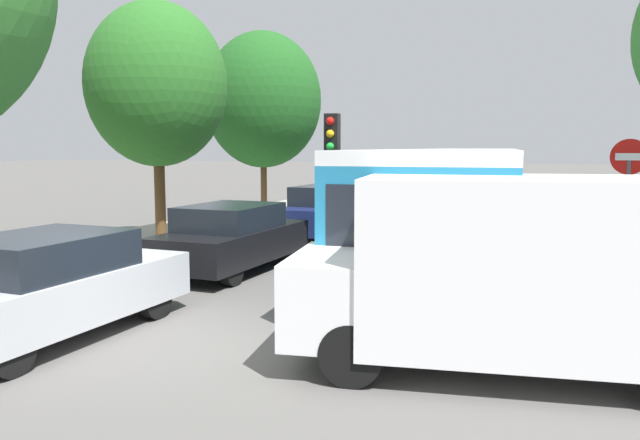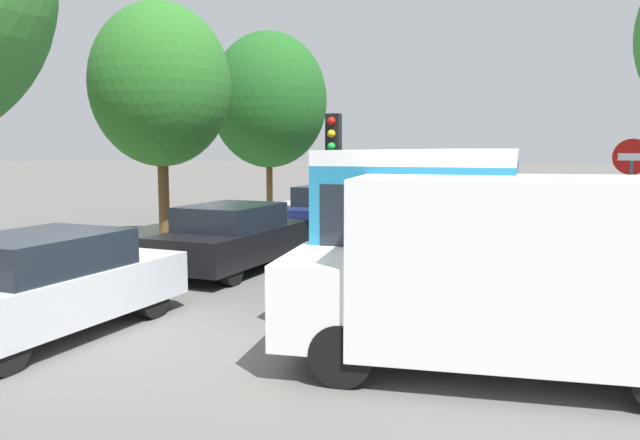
{
  "view_description": "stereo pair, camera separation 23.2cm",
  "coord_description": "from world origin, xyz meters",
  "px_view_note": "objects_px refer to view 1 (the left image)",
  "views": [
    {
      "loc": [
        4.9,
        -6.77,
        2.65
      ],
      "look_at": [
        0.2,
        4.74,
        1.2
      ],
      "focal_mm": 35.0,
      "sensor_mm": 36.0,
      "label": 1
    },
    {
      "loc": [
        5.12,
        -6.68,
        2.65
      ],
      "look_at": [
        0.2,
        4.74,
        1.2
      ],
      "focal_mm": 35.0,
      "sensor_mm": 36.0,
      "label": 2
    }
  ],
  "objects_px": {
    "queued_car_navy": "(331,211)",
    "no_entry_sign": "(628,187)",
    "queued_car_silver": "(47,286)",
    "queued_car_black": "(232,237)",
    "articulated_bus": "(461,191)",
    "white_van": "(520,269)",
    "tree_left_far": "(262,103)",
    "tree_left_mid": "(157,85)",
    "city_bus_rear": "(432,172)",
    "traffic_light": "(332,154)"
  },
  "relations": [
    {
      "from": "articulated_bus",
      "to": "traffic_light",
      "type": "bearing_deg",
      "value": -40.07
    },
    {
      "from": "articulated_bus",
      "to": "queued_car_silver",
      "type": "bearing_deg",
      "value": -27.19
    },
    {
      "from": "queued_car_silver",
      "to": "tree_left_far",
      "type": "xyz_separation_m",
      "value": [
        -4.41,
        14.96,
        3.57
      ]
    },
    {
      "from": "white_van",
      "to": "no_entry_sign",
      "type": "height_order",
      "value": "no_entry_sign"
    },
    {
      "from": "articulated_bus",
      "to": "tree_left_mid",
      "type": "xyz_separation_m",
      "value": [
        -7.61,
        -2.55,
        2.79
      ]
    },
    {
      "from": "queued_car_black",
      "to": "traffic_light",
      "type": "relative_size",
      "value": 1.22
    },
    {
      "from": "queued_car_navy",
      "to": "tree_left_far",
      "type": "bearing_deg",
      "value": 46.47
    },
    {
      "from": "city_bus_rear",
      "to": "no_entry_sign",
      "type": "xyz_separation_m",
      "value": [
        7.77,
        -18.26,
        0.45
      ]
    },
    {
      "from": "tree_left_mid",
      "to": "city_bus_rear",
      "type": "bearing_deg",
      "value": 78.79
    },
    {
      "from": "articulated_bus",
      "to": "tree_left_far",
      "type": "relative_size",
      "value": 2.53
    },
    {
      "from": "queued_car_silver",
      "to": "no_entry_sign",
      "type": "bearing_deg",
      "value": -46.98
    },
    {
      "from": "tree_left_far",
      "to": "city_bus_rear",
      "type": "bearing_deg",
      "value": 67.53
    },
    {
      "from": "queued_car_silver",
      "to": "tree_left_mid",
      "type": "xyz_separation_m",
      "value": [
        -3.64,
        7.49,
        3.55
      ]
    },
    {
      "from": "tree_left_mid",
      "to": "queued_car_black",
      "type": "bearing_deg",
      "value": -33.33
    },
    {
      "from": "articulated_bus",
      "to": "traffic_light",
      "type": "distance_m",
      "value": 4.21
    },
    {
      "from": "city_bus_rear",
      "to": "tree_left_far",
      "type": "relative_size",
      "value": 1.66
    },
    {
      "from": "queued_car_silver",
      "to": "queued_car_black",
      "type": "distance_m",
      "value": 5.12
    },
    {
      "from": "tree_left_mid",
      "to": "queued_car_navy",
      "type": "bearing_deg",
      "value": 40.34
    },
    {
      "from": "queued_car_silver",
      "to": "traffic_light",
      "type": "bearing_deg",
      "value": -13.89
    },
    {
      "from": "queued_car_silver",
      "to": "tree_left_mid",
      "type": "relative_size",
      "value": 0.65
    },
    {
      "from": "queued_car_navy",
      "to": "tree_left_far",
      "type": "distance_m",
      "value": 7.16
    },
    {
      "from": "queued_car_navy",
      "to": "articulated_bus",
      "type": "bearing_deg",
      "value": -99.12
    },
    {
      "from": "articulated_bus",
      "to": "queued_car_silver",
      "type": "relative_size",
      "value": 4.21
    },
    {
      "from": "queued_car_silver",
      "to": "white_van",
      "type": "distance_m",
      "value": 6.29
    },
    {
      "from": "queued_car_black",
      "to": "no_entry_sign",
      "type": "distance_m",
      "value": 8.07
    },
    {
      "from": "queued_car_navy",
      "to": "white_van",
      "type": "relative_size",
      "value": 0.84
    },
    {
      "from": "articulated_bus",
      "to": "tree_left_mid",
      "type": "height_order",
      "value": "tree_left_mid"
    },
    {
      "from": "city_bus_rear",
      "to": "white_van",
      "type": "distance_m",
      "value": 25.12
    },
    {
      "from": "articulated_bus",
      "to": "tree_left_far",
      "type": "distance_m",
      "value": 10.12
    },
    {
      "from": "queued_car_silver",
      "to": "white_van",
      "type": "height_order",
      "value": "white_van"
    },
    {
      "from": "no_entry_sign",
      "to": "traffic_light",
      "type": "bearing_deg",
      "value": -85.36
    },
    {
      "from": "no_entry_sign",
      "to": "tree_left_mid",
      "type": "height_order",
      "value": "tree_left_mid"
    },
    {
      "from": "white_van",
      "to": "tree_left_far",
      "type": "bearing_deg",
      "value": -63.03
    },
    {
      "from": "city_bus_rear",
      "to": "white_van",
      "type": "height_order",
      "value": "city_bus_rear"
    },
    {
      "from": "city_bus_rear",
      "to": "queued_car_navy",
      "type": "bearing_deg",
      "value": 175.86
    },
    {
      "from": "queued_car_navy",
      "to": "no_entry_sign",
      "type": "bearing_deg",
      "value": -114.73
    },
    {
      "from": "city_bus_rear",
      "to": "queued_car_black",
      "type": "xyz_separation_m",
      "value": [
        0.04,
        -20.29,
        -0.7
      ]
    },
    {
      "from": "white_van",
      "to": "articulated_bus",
      "type": "bearing_deg",
      "value": -86.56
    },
    {
      "from": "traffic_light",
      "to": "no_entry_sign",
      "type": "xyz_separation_m",
      "value": [
        6.03,
        0.49,
        -0.62
      ]
    },
    {
      "from": "tree_left_mid",
      "to": "tree_left_far",
      "type": "distance_m",
      "value": 7.51
    },
    {
      "from": "queued_car_black",
      "to": "queued_car_silver",
      "type": "bearing_deg",
      "value": -179.43
    },
    {
      "from": "queued_car_black",
      "to": "queued_car_navy",
      "type": "relative_size",
      "value": 0.94
    },
    {
      "from": "queued_car_navy",
      "to": "queued_car_silver",
      "type": "bearing_deg",
      "value": 179.55
    },
    {
      "from": "white_van",
      "to": "tree_left_far",
      "type": "relative_size",
      "value": 0.75
    },
    {
      "from": "articulated_bus",
      "to": "white_van",
      "type": "bearing_deg",
      "value": 8.24
    },
    {
      "from": "tree_left_mid",
      "to": "tree_left_far",
      "type": "bearing_deg",
      "value": 95.89
    },
    {
      "from": "queued_car_silver",
      "to": "queued_car_black",
      "type": "height_order",
      "value": "queued_car_silver"
    },
    {
      "from": "city_bus_rear",
      "to": "queued_car_black",
      "type": "distance_m",
      "value": 20.3
    },
    {
      "from": "queued_car_black",
      "to": "no_entry_sign",
      "type": "height_order",
      "value": "no_entry_sign"
    },
    {
      "from": "queued_car_silver",
      "to": "queued_car_navy",
      "type": "height_order",
      "value": "queued_car_navy"
    }
  ]
}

